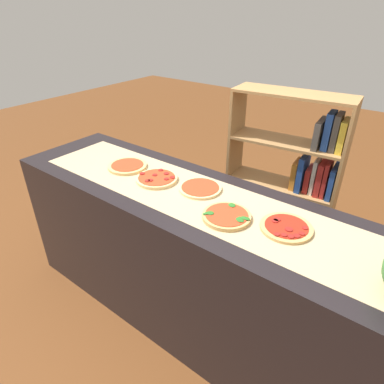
{
  "coord_description": "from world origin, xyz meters",
  "views": [
    {
      "loc": [
        0.95,
        -1.24,
        1.85
      ],
      "look_at": [
        0.0,
        0.0,
        0.95
      ],
      "focal_mm": 31.01,
      "sensor_mm": 36.0,
      "label": 1
    }
  ],
  "objects_px": {
    "pizza_plain_0": "(127,166)",
    "pizza_plain_2": "(200,188)",
    "pizza_pepperoni_1": "(157,179)",
    "bookshelf": "(296,191)",
    "pizza_pepperoni_4": "(286,227)",
    "pizza_spinach_3": "(227,216)"
  },
  "relations": [
    {
      "from": "pizza_pepperoni_1",
      "to": "bookshelf",
      "type": "bearing_deg",
      "value": 58.34
    },
    {
      "from": "pizza_pepperoni_1",
      "to": "pizza_pepperoni_4",
      "type": "bearing_deg",
      "value": 0.49
    },
    {
      "from": "pizza_pepperoni_4",
      "to": "bookshelf",
      "type": "relative_size",
      "value": 0.18
    },
    {
      "from": "pizza_plain_0",
      "to": "pizza_pepperoni_1",
      "type": "relative_size",
      "value": 1.01
    },
    {
      "from": "pizza_plain_0",
      "to": "pizza_plain_2",
      "type": "distance_m",
      "value": 0.54
    },
    {
      "from": "pizza_pepperoni_1",
      "to": "pizza_plain_2",
      "type": "bearing_deg",
      "value": 13.95
    },
    {
      "from": "pizza_spinach_3",
      "to": "bookshelf",
      "type": "xyz_separation_m",
      "value": [
        0.01,
        0.97,
        -0.3
      ]
    },
    {
      "from": "pizza_plain_2",
      "to": "bookshelf",
      "type": "bearing_deg",
      "value": 71.31
    },
    {
      "from": "pizza_plain_0",
      "to": "pizza_plain_2",
      "type": "bearing_deg",
      "value": 5.26
    },
    {
      "from": "pizza_spinach_3",
      "to": "pizza_pepperoni_1",
      "type": "bearing_deg",
      "value": 171.14
    },
    {
      "from": "pizza_pepperoni_1",
      "to": "pizza_plain_2",
      "type": "xyz_separation_m",
      "value": [
        0.27,
        0.07,
        -0.0
      ]
    },
    {
      "from": "pizza_plain_0",
      "to": "pizza_pepperoni_1",
      "type": "height_order",
      "value": "pizza_pepperoni_1"
    },
    {
      "from": "pizza_pepperoni_1",
      "to": "pizza_plain_2",
      "type": "distance_m",
      "value": 0.28
    },
    {
      "from": "pizza_spinach_3",
      "to": "pizza_pepperoni_4",
      "type": "distance_m",
      "value": 0.28
    },
    {
      "from": "pizza_plain_2",
      "to": "pizza_spinach_3",
      "type": "height_order",
      "value": "pizza_spinach_3"
    },
    {
      "from": "pizza_plain_2",
      "to": "pizza_pepperoni_4",
      "type": "bearing_deg",
      "value": -6.35
    },
    {
      "from": "pizza_pepperoni_1",
      "to": "bookshelf",
      "type": "relative_size",
      "value": 0.18
    },
    {
      "from": "bookshelf",
      "to": "pizza_spinach_3",
      "type": "bearing_deg",
      "value": -90.48
    },
    {
      "from": "pizza_pepperoni_4",
      "to": "bookshelf",
      "type": "distance_m",
      "value": 0.96
    },
    {
      "from": "pizza_plain_2",
      "to": "pizza_pepperoni_1",
      "type": "bearing_deg",
      "value": -166.05
    },
    {
      "from": "pizza_pepperoni_1",
      "to": "bookshelf",
      "type": "xyz_separation_m",
      "value": [
        0.55,
        0.88,
        -0.3
      ]
    },
    {
      "from": "pizza_pepperoni_1",
      "to": "pizza_plain_0",
      "type": "bearing_deg",
      "value": 176.33
    }
  ]
}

